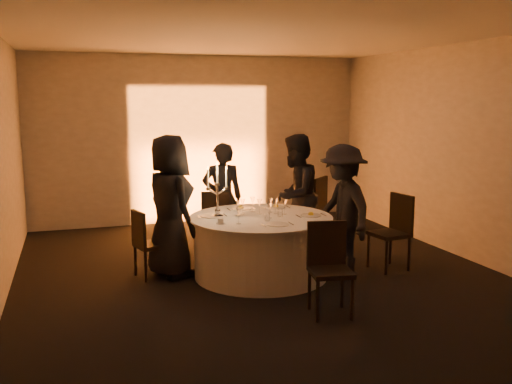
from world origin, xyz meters
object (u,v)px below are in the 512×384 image
object	(u,v)px
chair_left	(147,240)
guest_left	(170,206)
chair_front	(329,262)
guest_back_left	(222,198)
chair_back_right	(313,207)
chair_back_left	(215,218)
guest_back_right	(295,195)
chair_right	(394,227)
coffee_cup	(221,221)
candelabra	(217,198)
banquet_table	(261,246)
guest_right	(342,208)

from	to	relation	value
chair_left	guest_left	world-z (taller)	guest_left
chair_front	guest_left	size ratio (longest dim) A/B	0.53
guest_back_left	chair_front	bearing A→B (deg)	106.56
chair_front	chair_back_right	bearing A→B (deg)	80.09
chair_left	chair_back_left	world-z (taller)	chair_back_left
guest_back_right	guest_left	bearing A→B (deg)	-31.80
chair_right	guest_left	size ratio (longest dim) A/B	0.55
chair_back_right	chair_back_left	bearing A→B (deg)	-49.93
coffee_cup	candelabra	bearing A→B (deg)	81.12
chair_right	candelabra	xyz separation A→B (m)	(-2.30, 0.38, 0.45)
banquet_table	guest_right	xyz separation A→B (m)	(1.08, -0.10, 0.44)
banquet_table	chair_back_right	distance (m)	1.66
chair_back_right	guest_back_left	distance (m)	1.39
coffee_cup	guest_back_right	bearing A→B (deg)	37.32
chair_back_right	candelabra	xyz separation A→B (m)	(-1.73, -0.99, 0.40)
guest_back_right	chair_back_left	bearing A→B (deg)	-69.36
chair_back_right	guest_right	distance (m)	1.25
guest_left	coffee_cup	bearing A→B (deg)	-159.91
guest_left	guest_back_right	size ratio (longest dim) A/B	1.03
chair_right	chair_front	size ratio (longest dim) A/B	1.04
chair_back_right	guest_back_right	distance (m)	0.59
chair_left	coffee_cup	distance (m)	1.06
chair_left	chair_right	bearing A→B (deg)	-117.28
chair_right	coffee_cup	size ratio (longest dim) A/B	9.03
chair_back_left	candelabra	size ratio (longest dim) A/B	1.32
chair_front	guest_back_right	bearing A→B (deg)	87.22
banquet_table	chair_right	distance (m)	1.80
chair_left	guest_left	size ratio (longest dim) A/B	0.48
chair_right	candelabra	bearing A→B (deg)	-107.83
chair_left	guest_back_left	bearing A→B (deg)	-69.48
chair_back_right	guest_left	world-z (taller)	guest_left
chair_front	coffee_cup	world-z (taller)	chair_front
chair_right	candelabra	size ratio (longest dim) A/B	1.43
chair_right	guest_back_left	world-z (taller)	guest_back_left
chair_front	coffee_cup	xyz separation A→B (m)	(-0.86, 1.16, 0.26)
guest_left	guest_back_left	distance (m)	1.30
banquet_table	chair_right	world-z (taller)	chair_right
chair_right	guest_back_right	world-z (taller)	guest_back_right
coffee_cup	candelabra	size ratio (longest dim) A/B	0.16
chair_left	chair_right	size ratio (longest dim) A/B	0.87
banquet_table	guest_back_left	size ratio (longest dim) A/B	1.12
chair_back_left	coffee_cup	bearing A→B (deg)	89.59
banquet_table	guest_left	distance (m)	1.25
chair_front	chair_back_left	bearing A→B (deg)	111.80
chair_back_left	chair_back_right	world-z (taller)	chair_back_right
chair_right	guest_back_left	bearing A→B (deg)	-136.79
banquet_table	chair_back_left	bearing A→B (deg)	102.20
chair_back_left	chair_front	distance (m)	2.74
chair_back_right	chair_right	world-z (taller)	chair_back_right
guest_left	chair_back_left	bearing A→B (deg)	-60.28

